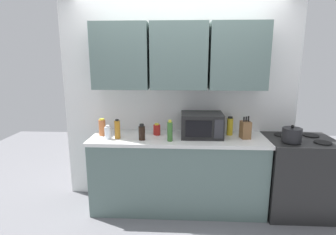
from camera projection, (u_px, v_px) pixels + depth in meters
wall_back_with_cabinets at (179, 78)px, 3.25m from camera, size 2.92×0.38×2.60m
counter_run at (178, 172)px, 3.26m from camera, size 2.05×0.63×0.90m
stove_range at (297, 176)px, 3.17m from camera, size 0.76×0.64×0.91m
kettle at (292, 135)px, 2.92m from camera, size 0.21×0.21×0.19m
microwave at (202, 125)px, 3.14m from camera, size 0.48×0.37×0.28m
knife_block at (245, 130)px, 3.08m from camera, size 0.12×0.14×0.26m
bottle_amber_vinegar at (117, 129)px, 3.08m from camera, size 0.06×0.06×0.22m
bottle_soy_dark at (142, 133)px, 3.02m from camera, size 0.07×0.07×0.19m
bottle_spice_jar at (102, 127)px, 3.20m from camera, size 0.08×0.08×0.20m
bottle_green_oil at (170, 131)px, 2.98m from camera, size 0.06×0.06×0.24m
bottle_red_sauce at (157, 129)px, 3.23m from camera, size 0.08×0.08×0.14m
bottle_yellow_mustard at (230, 126)px, 3.22m from camera, size 0.07×0.07×0.22m
bottle_clear_tall at (108, 133)px, 3.06m from camera, size 0.08×0.08×0.16m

